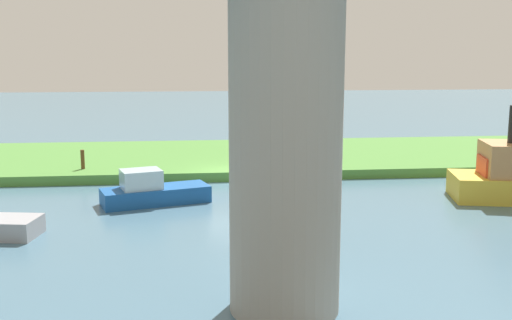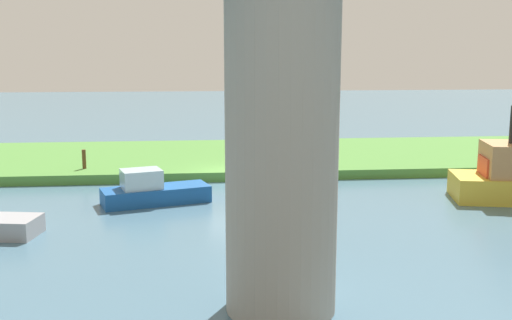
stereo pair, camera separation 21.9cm
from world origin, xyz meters
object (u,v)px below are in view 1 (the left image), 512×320
Objects in this scene: bridge_pylon at (286,129)px; skiff_small at (152,191)px; person_on_bank at (279,154)px; mooring_post at (83,159)px.

skiff_small is at bearing -70.67° from bridge_pylon.
person_on_bank reaches higher than skiff_small.
person_on_bank is 0.28× the size of skiff_small.
person_on_bank is (-2.36, -16.82, -3.42)m from bridge_pylon.
skiff_small is (4.03, -11.48, -4.07)m from bridge_pylon.
bridge_pylon is 12.83m from skiff_small.
bridge_pylon is 17.33m from person_on_bank.
skiff_small is at bearing 39.86° from person_on_bank.
skiff_small is at bearing 123.69° from mooring_post.
person_on_bank is 8.35m from skiff_small.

